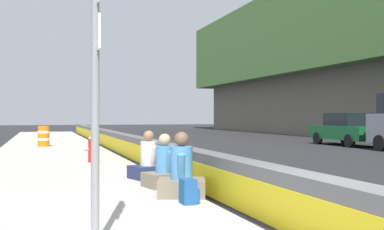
{
  "coord_description": "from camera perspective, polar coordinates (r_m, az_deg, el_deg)",
  "views": [
    {
      "loc": [
        -4.7,
        3.12,
        1.56
      ],
      "look_at": [
        9.31,
        -1.3,
        1.59
      ],
      "focal_mm": 44.86,
      "sensor_mm": 36.0,
      "label": 1
    }
  ],
  "objects": [
    {
      "name": "jersey_barrier",
      "position": [
        5.75,
        16.02,
        -11.51
      ],
      "size": [
        76.0,
        0.45,
        0.85
      ],
      "color": "#545456",
      "rests_on": "ground_plane"
    },
    {
      "name": "seated_person_foreground",
      "position": [
        8.53,
        -1.26,
        -7.28
      ],
      "size": [
        0.91,
        0.99,
        1.14
      ],
      "color": "#706651",
      "rests_on": "sidewalk_strip"
    },
    {
      "name": "route_sign_post",
      "position": [
        5.25,
        -11.37,
        7.24
      ],
      "size": [
        0.44,
        0.09,
        3.6
      ],
      "color": "gray",
      "rests_on": "sidewalk_strip"
    },
    {
      "name": "seated_person_middle",
      "position": [
        9.67,
        -3.27,
        -6.57
      ],
      "size": [
        0.8,
        0.89,
        1.07
      ],
      "color": "#706651",
      "rests_on": "sidewalk_strip"
    },
    {
      "name": "seated_person_rear",
      "position": [
        10.98,
        -5.16,
        -5.76
      ],
      "size": [
        0.86,
        0.93,
        1.09
      ],
      "color": "#23284C",
      "rests_on": "sidewalk_strip"
    },
    {
      "name": "parked_car_fourth",
      "position": [
        26.44,
        17.98,
        -1.61
      ],
      "size": [
        4.52,
        1.99,
        1.71
      ],
      "color": "#145128",
      "rests_on": "ground_plane"
    },
    {
      "name": "fire_hydrant",
      "position": [
        15.03,
        -11.79,
        -3.81
      ],
      "size": [
        0.26,
        0.46,
        0.88
      ],
      "color": "red",
      "rests_on": "sidewalk_strip"
    },
    {
      "name": "backpack",
      "position": [
        7.85,
        -0.38,
        -9.11
      ],
      "size": [
        0.32,
        0.28,
        0.4
      ],
      "color": "navy",
      "rests_on": "sidewalk_strip"
    },
    {
      "name": "construction_barrel",
      "position": [
        23.3,
        -17.23,
        -2.41
      ],
      "size": [
        0.54,
        0.54,
        0.95
      ],
      "color": "orange",
      "rests_on": "sidewalk_strip"
    }
  ]
}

